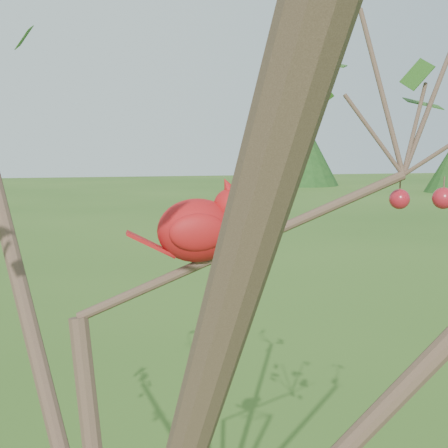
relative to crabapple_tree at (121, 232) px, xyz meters
name	(u,v)px	position (x,y,z in m)	size (l,w,h in m)	color
crabapple_tree	(121,232)	(0.00, 0.00, 0.00)	(2.35, 2.05, 2.95)	#402E22
cardinal	(201,227)	(0.15, 0.11, -0.01)	(0.24, 0.12, 0.17)	#9D160D
distant_trees	(94,159)	(-0.18, 24.26, -0.49)	(39.00, 16.60, 3.78)	#402E22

